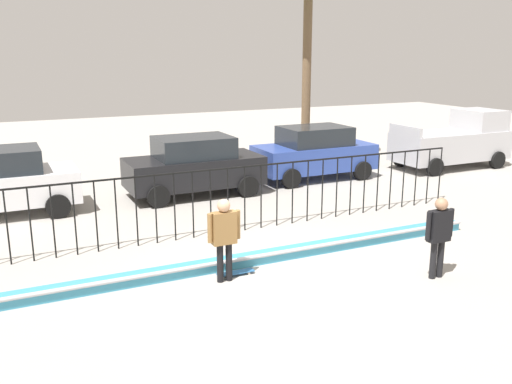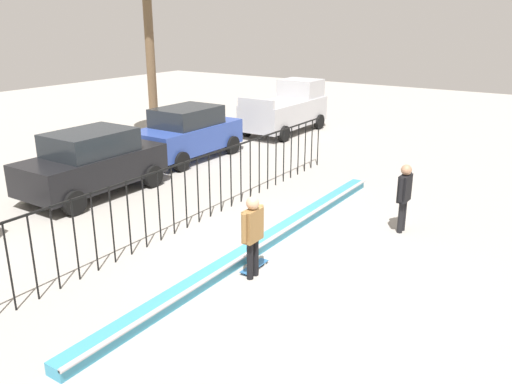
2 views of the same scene
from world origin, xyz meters
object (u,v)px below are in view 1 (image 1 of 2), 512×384
at_px(skateboarder, 224,233).
at_px(camera_operator, 439,230).
at_px(parked_car_blue, 314,152).
at_px(pickup_truck, 455,141).
at_px(parked_car_black, 194,166).
at_px(skateboard, 236,273).

relative_size(skateboarder, camera_operator, 1.01).
distance_m(camera_operator, parked_car_blue, 9.28).
bearing_deg(pickup_truck, parked_car_black, 174.95).
bearing_deg(skateboarder, parked_car_blue, 25.47).
relative_size(skateboarder, parked_car_blue, 0.40).
relative_size(camera_operator, parked_car_blue, 0.39).
distance_m(skateboard, parked_car_black, 6.87).
distance_m(camera_operator, pickup_truck, 11.96).
height_order(skateboarder, camera_operator, skateboarder).
bearing_deg(skateboarder, pickup_truck, 5.00).
relative_size(skateboard, pickup_truck, 0.17).
height_order(skateboard, parked_car_black, parked_car_black).
relative_size(parked_car_black, parked_car_blue, 1.00).
distance_m(camera_operator, parked_car_black, 8.81).
distance_m(skateboarder, pickup_truck, 14.22).
relative_size(parked_car_blue, pickup_truck, 0.91).
relative_size(camera_operator, pickup_truck, 0.36).
bearing_deg(skateboard, camera_operator, -14.30).
bearing_deg(skateboarder, parked_car_black, 52.85).
height_order(skateboard, camera_operator, camera_operator).
bearing_deg(camera_operator, skateboard, 0.99).
distance_m(skateboarder, camera_operator, 4.34).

